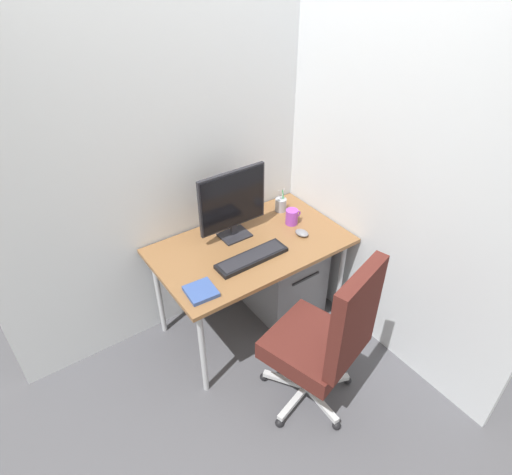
# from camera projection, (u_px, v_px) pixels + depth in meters

# --- Properties ---
(ground_plane) EXTENTS (8.00, 8.00, 0.00)m
(ground_plane) POSITION_uv_depth(u_px,v_px,m) (251.00, 322.00, 3.21)
(ground_plane) COLOR #4C4C51
(wall_back) EXTENTS (2.91, 0.04, 2.80)m
(wall_back) POSITION_uv_depth(u_px,v_px,m) (213.00, 121.00, 2.66)
(wall_back) COLOR silver
(wall_back) RESTS_ON ground_plane
(wall_side_right) EXTENTS (0.04, 2.41, 2.80)m
(wall_side_right) POSITION_uv_depth(u_px,v_px,m) (366.00, 131.00, 2.54)
(wall_side_right) COLOR silver
(wall_side_right) RESTS_ON ground_plane
(desk) EXTENTS (1.23, 0.73, 0.71)m
(desk) POSITION_uv_depth(u_px,v_px,m) (251.00, 251.00, 2.83)
(desk) COLOR brown
(desk) RESTS_ON ground_plane
(office_chair) EXTENTS (0.58, 0.58, 1.09)m
(office_chair) POSITION_uv_depth(u_px,v_px,m) (326.00, 339.00, 2.36)
(office_chair) COLOR black
(office_chair) RESTS_ON ground_plane
(filing_cabinet) EXTENTS (0.46, 0.53, 0.61)m
(filing_cabinet) POSITION_uv_depth(u_px,v_px,m) (281.00, 272.00, 3.20)
(filing_cabinet) COLOR slate
(filing_cabinet) RESTS_ON ground_plane
(monitor) EXTENTS (0.47, 0.15, 0.46)m
(monitor) POSITION_uv_depth(u_px,v_px,m) (233.00, 202.00, 2.73)
(monitor) COLOR black
(monitor) RESTS_ON desk
(keyboard) EXTENTS (0.47, 0.14, 0.03)m
(keyboard) POSITION_uv_depth(u_px,v_px,m) (252.00, 258.00, 2.66)
(keyboard) COLOR black
(keyboard) RESTS_ON desk
(mouse) EXTENTS (0.08, 0.11, 0.03)m
(mouse) POSITION_uv_depth(u_px,v_px,m) (302.00, 233.00, 2.87)
(mouse) COLOR slate
(mouse) RESTS_ON desk
(pen_holder) EXTENTS (0.08, 0.08, 0.17)m
(pen_holder) POSITION_uv_depth(u_px,v_px,m) (281.00, 205.00, 3.10)
(pen_holder) COLOR #9EA0A5
(pen_holder) RESTS_ON desk
(notebook) EXTENTS (0.17, 0.17, 0.02)m
(notebook) POSITION_uv_depth(u_px,v_px,m) (201.00, 291.00, 2.42)
(notebook) COLOR #334C8C
(notebook) RESTS_ON desk
(coffee_mug) EXTENTS (0.12, 0.08, 0.11)m
(coffee_mug) POSITION_uv_depth(u_px,v_px,m) (292.00, 217.00, 2.96)
(coffee_mug) COLOR purple
(coffee_mug) RESTS_ON desk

